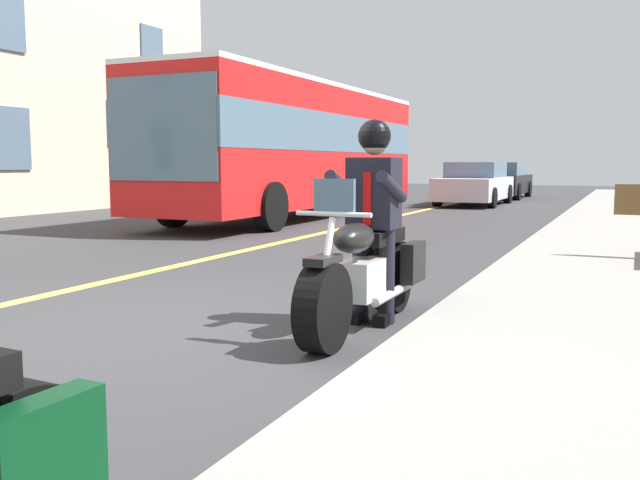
{
  "coord_description": "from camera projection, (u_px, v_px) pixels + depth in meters",
  "views": [
    {
      "loc": [
        4.55,
        3.5,
        1.37
      ],
      "look_at": [
        -0.5,
        1.21,
        0.75
      ],
      "focal_mm": 38.48,
      "sensor_mm": 36.0,
      "label": 1
    }
  ],
  "objects": [
    {
      "name": "ground_plane",
      "position": [
        164.0,
        329.0,
        5.71
      ],
      "size": [
        80.0,
        80.0,
        0.0
      ],
      "primitive_type": "plane",
      "color": "#333335"
    },
    {
      "name": "car_silver",
      "position": [
        501.0,
        181.0,
        26.94
      ],
      "size": [
        4.6,
        1.92,
        1.4
      ],
      "color": "black",
      "rests_on": "ground_plane"
    },
    {
      "name": "motorcycle_main",
      "position": [
        365.0,
        274.0,
        5.71
      ],
      "size": [
        2.21,
        0.6,
        1.26
      ],
      "color": "black",
      "rests_on": "ground_plane"
    },
    {
      "name": "car_dark",
      "position": [
        475.0,
        184.0,
        22.55
      ],
      "size": [
        4.6,
        1.92,
        1.4
      ],
      "color": "silver",
      "rests_on": "ground_plane"
    },
    {
      "name": "rider_main",
      "position": [
        373.0,
        203.0,
        5.82
      ],
      "size": [
        0.62,
        0.54,
        1.74
      ],
      "color": "black",
      "rests_on": "ground_plane"
    },
    {
      "name": "bus_near",
      "position": [
        296.0,
        143.0,
        17.37
      ],
      "size": [
        11.05,
        2.7,
        3.3
      ],
      "color": "red",
      "rests_on": "ground_plane"
    }
  ]
}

